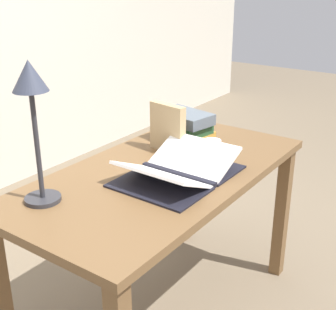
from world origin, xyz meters
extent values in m
cube|color=brown|center=(0.00, 0.00, 0.74)|extent=(1.37, 0.70, 0.03)
cube|color=brown|center=(0.64, -0.30, 0.36)|extent=(0.06, 0.06, 0.72)
cube|color=brown|center=(-0.64, 0.30, 0.36)|extent=(0.06, 0.06, 0.72)
cube|color=brown|center=(0.64, 0.30, 0.36)|extent=(0.06, 0.06, 0.72)
cube|color=black|center=(-0.02, -0.09, 0.77)|extent=(0.03, 0.35, 0.02)
cube|color=black|center=(-0.15, -0.09, 0.76)|extent=(0.24, 0.36, 0.01)
cube|color=black|center=(0.11, -0.09, 0.76)|extent=(0.24, 0.36, 0.01)
cube|color=white|center=(-0.13, -0.09, 0.81)|extent=(0.21, 0.35, 0.10)
cube|color=white|center=(0.10, -0.09, 0.81)|extent=(0.21, 0.35, 0.10)
cube|color=#BC8933|center=(0.34, 0.12, 0.78)|extent=(0.19, 0.25, 0.05)
cube|color=#234C2D|center=(0.34, 0.12, 0.83)|extent=(0.21, 0.25, 0.05)
cube|color=slate|center=(0.34, 0.12, 0.88)|extent=(0.20, 0.28, 0.05)
cube|color=tan|center=(0.19, 0.11, 0.87)|extent=(0.06, 0.19, 0.22)
cylinder|color=#2D2D33|center=(-0.47, 0.19, 0.76)|extent=(0.13, 0.13, 0.02)
cylinder|color=#2D2D33|center=(-0.47, 0.19, 0.97)|extent=(0.02, 0.02, 0.39)
cone|color=#333847|center=(-0.47, 0.19, 1.21)|extent=(0.12, 0.12, 0.10)
cylinder|color=white|center=(0.24, -0.10, 0.80)|extent=(0.08, 0.08, 0.08)
torus|color=white|center=(0.23, -0.05, 0.80)|extent=(0.02, 0.05, 0.05)
camera|label=1|loc=(-1.44, -1.06, 1.54)|focal=50.00mm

